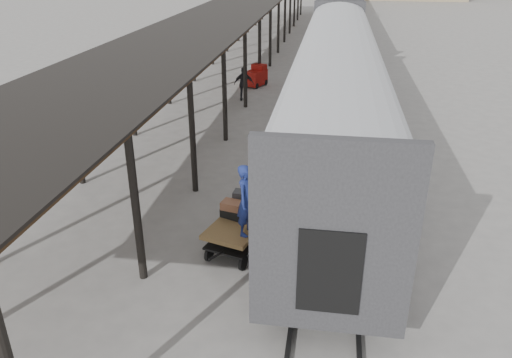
{
  "coord_description": "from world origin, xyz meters",
  "views": [
    {
      "loc": [
        3.02,
        -11.79,
        7.52
      ],
      "look_at": [
        1.11,
        0.61,
        1.7
      ],
      "focal_mm": 35.0,
      "sensor_mm": 36.0,
      "label": 1
    }
  ],
  "objects_px": {
    "luggage_tug": "(256,76)",
    "porter": "(247,200)",
    "baggage_cart": "(242,227)",
    "pedestrian": "(244,84)"
  },
  "relations": [
    {
      "from": "luggage_tug",
      "to": "baggage_cart",
      "type": "bearing_deg",
      "value": -59.16
    },
    {
      "from": "luggage_tug",
      "to": "porter",
      "type": "xyz_separation_m",
      "value": [
        2.58,
        -18.31,
        1.24
      ]
    },
    {
      "from": "baggage_cart",
      "to": "pedestrian",
      "type": "bearing_deg",
      "value": 116.45
    },
    {
      "from": "luggage_tug",
      "to": "pedestrian",
      "type": "relative_size",
      "value": 0.89
    },
    {
      "from": "baggage_cart",
      "to": "porter",
      "type": "xyz_separation_m",
      "value": [
        0.25,
        -0.65,
        1.16
      ]
    },
    {
      "from": "porter",
      "to": "pedestrian",
      "type": "xyz_separation_m",
      "value": [
        -2.75,
        15.09,
        -0.9
      ]
    },
    {
      "from": "baggage_cart",
      "to": "pedestrian",
      "type": "distance_m",
      "value": 14.66
    },
    {
      "from": "luggage_tug",
      "to": "porter",
      "type": "relative_size",
      "value": 0.86
    },
    {
      "from": "porter",
      "to": "pedestrian",
      "type": "relative_size",
      "value": 1.04
    },
    {
      "from": "luggage_tug",
      "to": "pedestrian",
      "type": "xyz_separation_m",
      "value": [
        -0.17,
        -3.22,
        0.34
      ]
    }
  ]
}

